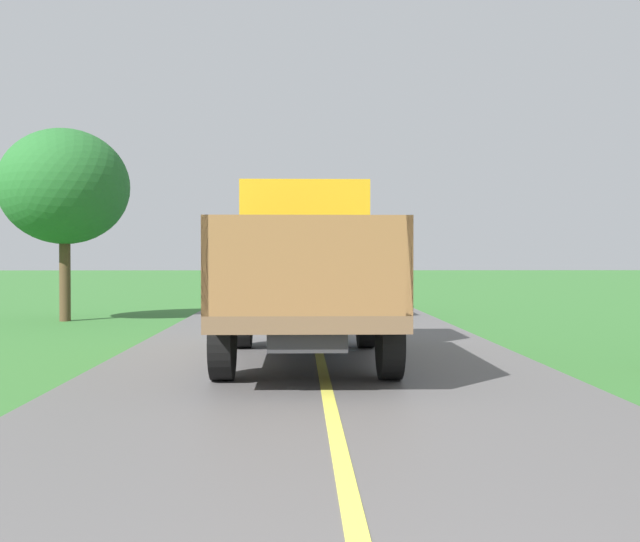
# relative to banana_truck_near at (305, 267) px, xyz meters

# --- Properties ---
(banana_truck_near) EXTENTS (2.38, 5.82, 2.80)m
(banana_truck_near) POSITION_rel_banana_truck_near_xyz_m (0.00, 0.00, 0.00)
(banana_truck_near) COLOR #2D2D30
(banana_truck_near) RESTS_ON road_surface
(banana_truck_far) EXTENTS (2.38, 5.81, 2.80)m
(banana_truck_far) POSITION_rel_banana_truck_near_xyz_m (0.43, 10.25, -0.01)
(banana_truck_far) COLOR #2D2D30
(banana_truck_far) RESTS_ON road_surface
(roadside_tree_mid_right) EXTENTS (3.27, 3.27, 4.92)m
(roadside_tree_mid_right) POSITION_rel_banana_truck_near_xyz_m (-6.09, 7.48, 1.96)
(roadside_tree_mid_right) COLOR #4C3823
(roadside_tree_mid_right) RESTS_ON ground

